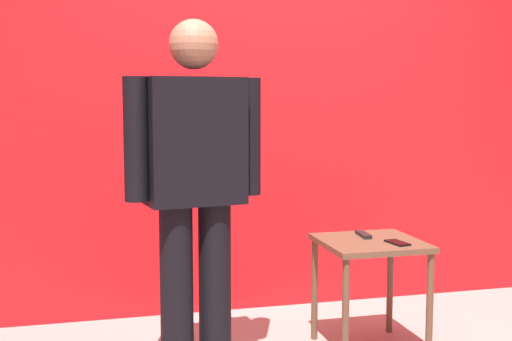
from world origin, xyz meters
name	(u,v)px	position (x,y,z in m)	size (l,w,h in m)	color
back_wall_red	(260,104)	(0.00, 1.30, 1.31)	(5.79, 0.12, 2.63)	red
standing_person	(195,180)	(-0.59, 0.30, 0.96)	(0.68, 0.30, 1.71)	black
side_table	(370,258)	(0.36, 0.38, 0.50)	(0.52, 0.52, 0.60)	brown
cell_phone	(397,243)	(0.46, 0.27, 0.60)	(0.07, 0.14, 0.01)	black
tv_remote	(363,234)	(0.37, 0.49, 0.61)	(0.04, 0.17, 0.02)	black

